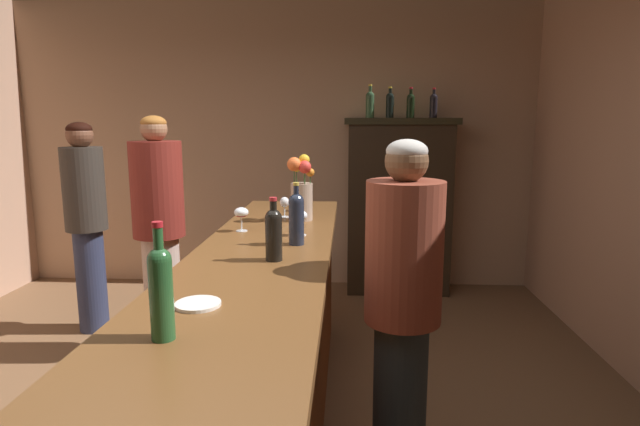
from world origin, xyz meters
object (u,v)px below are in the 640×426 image
object	(u,v)px
display_bottle_center	(411,104)
wine_bottle_rose	(274,232)
display_bottle_midleft	(390,104)
wine_glass_front	(301,217)
display_cabinet	(399,203)
wine_glass_mid	(241,214)
flower_arrangement	(301,190)
bar_counter	(264,348)
wine_bottle_merlot	(296,216)
patron_near_entrance	(86,217)
bartender	(402,308)
display_bottle_midright	(434,104)
cheese_plate	(198,304)
wine_glass_spare	(284,203)
patron_in_navy	(159,227)
display_bottle_left	(370,103)
wine_bottle_riesling	(161,288)
wine_glass_rear	(304,196)

from	to	relation	value
display_bottle_center	wine_bottle_rose	bearing A→B (deg)	-108.71
wine_bottle_rose	display_bottle_center	world-z (taller)	display_bottle_center
display_bottle_midleft	display_bottle_center	distance (m)	0.19
wine_glass_front	display_bottle_midleft	distance (m)	2.38
display_cabinet	display_bottle_center	bearing A→B (deg)	-0.00
wine_glass_mid	flower_arrangement	distance (m)	0.48
bar_counter	wine_bottle_merlot	world-z (taller)	wine_bottle_merlot
wine_glass_mid	flower_arrangement	world-z (taller)	flower_arrangement
patron_near_entrance	bartender	bearing A→B (deg)	-9.68
wine_bottle_merlot	patron_near_entrance	xyz separation A→B (m)	(-1.79, 1.29, -0.26)
display_bottle_midleft	display_bottle_midright	bearing A→B (deg)	-0.00
flower_arrangement	patron_near_entrance	world-z (taller)	patron_near_entrance
cheese_plate	display_bottle_midleft	size ratio (longest dim) A/B	0.55
display_bottle_midleft	display_bottle_center	xyz separation A→B (m)	(0.19, -0.00, -0.01)
bar_counter	wine_glass_front	bearing A→B (deg)	64.29
wine_glass_spare	bar_counter	bearing A→B (deg)	-90.26
cheese_plate	flower_arrangement	bearing A→B (deg)	82.17
wine_bottle_rose	display_bottle_midleft	xyz separation A→B (m)	(0.72, 2.71, 0.66)
flower_arrangement	patron_in_navy	size ratio (longest dim) A/B	0.25
display_bottle_left	bartender	xyz separation A→B (m)	(0.03, -2.85, -0.96)
cheese_plate	bartender	bearing A→B (deg)	31.50
wine_glass_spare	patron_near_entrance	size ratio (longest dim) A/B	0.08
wine_bottle_merlot	display_bottle_midleft	distance (m)	2.57
wine_bottle_rose	display_bottle_midleft	world-z (taller)	display_bottle_midleft
wine_glass_spare	display_bottle_midleft	size ratio (longest dim) A/B	0.47
wine_glass_mid	patron_near_entrance	size ratio (longest dim) A/B	0.08
display_cabinet	patron_near_entrance	size ratio (longest dim) A/B	1.02
wine_bottle_merlot	display_bottle_midright	size ratio (longest dim) A/B	1.15
cheese_plate	patron_near_entrance	distance (m)	2.69
wine_bottle_merlot	patron_in_navy	world-z (taller)	patron_in_navy
wine_bottle_rose	wine_bottle_merlot	bearing A→B (deg)	77.00
wine_glass_front	display_bottle_midright	xyz separation A→B (m)	(1.06, 2.18, 0.68)
flower_arrangement	bartender	size ratio (longest dim) A/B	0.26
wine_glass_mid	wine_glass_spare	bearing A→B (deg)	66.77
bar_counter	wine_bottle_merlot	size ratio (longest dim) A/B	9.83
patron_in_navy	display_cabinet	bearing A→B (deg)	102.16
wine_glass_spare	wine_glass_mid	bearing A→B (deg)	-113.23
wine_bottle_merlot	wine_glass_spare	bearing A→B (deg)	101.50
wine_glass_front	display_bottle_midleft	xyz separation A→B (m)	(0.65, 2.18, 0.68)
flower_arrangement	wine_bottle_riesling	bearing A→B (deg)	-97.33
wine_bottle_riesling	wine_bottle_rose	xyz separation A→B (m)	(0.20, 0.87, -0.02)
display_bottle_left	display_bottle_midright	world-z (taller)	display_bottle_left
flower_arrangement	cheese_plate	xyz separation A→B (m)	(-0.22, -1.57, -0.19)
wine_bottle_riesling	display_bottle_left	distance (m)	3.71
patron_in_navy	wine_glass_mid	bearing A→B (deg)	22.82
wine_glass_rear	wine_bottle_rose	bearing A→B (deg)	-91.15
patron_near_entrance	wine_bottle_riesling	bearing A→B (deg)	-30.91
wine_glass_front	wine_glass_mid	size ratio (longest dim) A/B	1.01
display_bottle_midright	patron_near_entrance	size ratio (longest dim) A/B	0.17
display_bottle_center	patron_in_navy	xyz separation A→B (m)	(-1.90, -1.50, -0.89)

